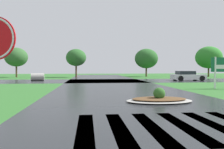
{
  "coord_description": "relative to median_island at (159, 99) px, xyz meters",
  "views": [
    {
      "loc": [
        -2.18,
        -2.1,
        1.61
      ],
      "look_at": [
        -0.86,
        10.09,
        1.25
      ],
      "focal_mm": 35.89,
      "sensor_mm": 36.0,
      "label": 1
    }
  ],
  "objects": [
    {
      "name": "asphalt_roadway",
      "position": [
        -1.18,
        1.86,
        -0.13
      ],
      "size": [
        9.33,
        80.0,
        0.01
      ],
      "primitive_type": "cube",
      "color": "#232628",
      "rests_on": "ground"
    },
    {
      "name": "crosswalk_stripes",
      "position": [
        -1.18,
        -4.34,
        -0.13
      ],
      "size": [
        4.95,
        3.53,
        0.01
      ],
      "color": "white",
      "rests_on": "ground"
    },
    {
      "name": "background_treeline",
      "position": [
        4.99,
        28.83,
        3.28
      ],
      "size": [
        38.0,
        6.14,
        5.48
      ],
      "color": "#4C3823",
      "rests_on": "ground"
    },
    {
      "name": "median_island",
      "position": [
        0.0,
        0.0,
        0.0
      ],
      "size": [
        3.15,
        1.9,
        0.68
      ],
      "color": "#9E9B93",
      "rests_on": "ground"
    },
    {
      "name": "car_dark_suv",
      "position": [
        9.25,
        16.96,
        0.45
      ],
      "size": [
        4.06,
        2.13,
        1.22
      ],
      "rotation": [
        0.0,
        0.0,
        0.0
      ],
      "color": "silver",
      "rests_on": "ground"
    },
    {
      "name": "drainage_pipe_stack",
      "position": [
        -9.59,
        18.48,
        0.33
      ],
      "size": [
        1.67,
        1.15,
        0.94
      ],
      "color": "#9E9B93",
      "rests_on": "ground"
    },
    {
      "name": "asphalt_cross_road",
      "position": [
        -1.18,
        17.41,
        -0.13
      ],
      "size": [
        90.0,
        8.39,
        0.01
      ],
      "primitive_type": "cube",
      "color": "#232628",
      "rests_on": "ground"
    }
  ]
}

